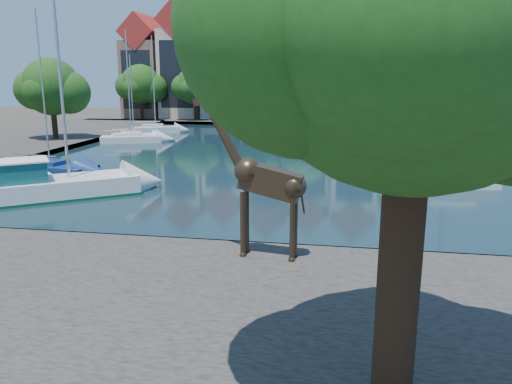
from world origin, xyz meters
The scene contains 30 objects.
ground centered at (0.00, 0.00, 0.00)m, with size 160.00×160.00×0.00m, color #38332B.
water_basin centered at (0.00, 24.00, 0.04)m, with size 38.00×50.00×0.08m, color black.
near_quay centered at (0.00, -7.00, 0.25)m, with size 50.00×14.00×0.50m, color #47433D.
far_quay centered at (0.00, 56.00, 0.25)m, with size 60.00×16.00×0.50m, color #47433D.
left_quay centered at (-25.00, 24.00, 0.25)m, with size 14.00×52.00×0.50m, color #47433D.
plane_tree centered at (7.62, -9.01, 7.67)m, with size 8.32×6.40×10.62m.
townhouse_west_end centered at (-23.00, 55.99, 7.36)m, with size 5.44×9.18×14.93m.
townhouse_west_mid centered at (-17.00, 55.99, 8.23)m, with size 5.94×9.18×16.79m.
townhouse_west_inner centered at (-10.50, 55.99, 7.35)m, with size 6.43×9.18×15.15m.
townhouse_center centered at (-4.00, 55.99, 8.36)m, with size 5.44×9.18×16.93m.
townhouse_east_inner centered at (2.00, 55.99, 7.73)m, with size 5.94×9.18×15.79m.
townhouse_east_mid centered at (8.50, 55.99, 8.10)m, with size 6.43×9.18×16.65m.
townhouse_east_end centered at (15.00, 55.99, 7.11)m, with size 5.44×9.18×14.43m.
far_tree_far_west centered at (-21.90, 50.49, 5.18)m, with size 7.28×5.60×7.68m.
far_tree_west centered at (-13.91, 50.49, 5.08)m, with size 6.76×5.20×7.36m.
far_tree_mid_west centered at (-5.89, 50.49, 5.29)m, with size 7.80×6.00×8.00m.
far_tree_mid_east centered at (2.10, 50.49, 5.13)m, with size 7.02×5.40×7.52m.
far_tree_east centered at (10.11, 50.49, 5.24)m, with size 7.54×5.80×7.84m.
far_tree_far_east centered at (18.09, 50.49, 5.08)m, with size 6.76×5.20×7.36m.
side_tree_left_far centered at (-21.90, 27.99, 5.38)m, with size 7.28×5.60×7.88m.
giraffe_statue centered at (3.72, -1.47, 3.24)m, with size 3.91×0.86×5.57m.
motorsailer centered at (-9.76, 6.30, 0.95)m, with size 9.40×7.94×11.31m.
sailboat_left_b centered at (-13.42, 13.04, 0.59)m, with size 6.94×3.56×10.83m.
sailboat_left_c centered at (-14.48, 29.27, 0.60)m, with size 6.31×4.00×10.89m.
sailboat_left_d centered at (-15.00, 31.13, 0.57)m, with size 4.92×3.21×8.69m.
sailboat_left_e centered at (-15.00, 37.44, 0.68)m, with size 5.73×3.96×10.90m.
sailboat_right_a centered at (12.70, 13.48, 0.70)m, with size 6.36×2.98×12.36m.
sailboat_right_b centered at (12.00, 21.30, 0.56)m, with size 5.94×2.95×9.74m.
sailboat_right_c centered at (14.75, 22.55, 0.69)m, with size 6.49×3.23×10.67m.
sailboat_right_d centered at (13.22, 34.66, 0.62)m, with size 5.10×3.16×9.33m.
Camera 1 is at (6.33, -18.01, 6.79)m, focal length 35.00 mm.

